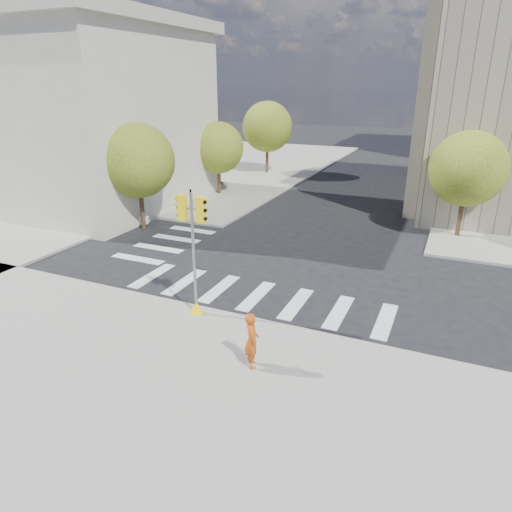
{
  "coord_description": "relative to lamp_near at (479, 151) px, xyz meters",
  "views": [
    {
      "loc": [
        7.06,
        -18.11,
        8.57
      ],
      "look_at": [
        0.16,
        -2.63,
        2.1
      ],
      "focal_mm": 32.0,
      "sensor_mm": 36.0,
      "label": 1
    }
  ],
  "objects": [
    {
      "name": "ground",
      "position": [
        -8.0,
        -14.0,
        -4.58
      ],
      "size": [
        160.0,
        160.0,
        0.0
      ],
      "primitive_type": "plane",
      "color": "black",
      "rests_on": "ground"
    },
    {
      "name": "sidewalk_near",
      "position": [
        -8.0,
        -25.0,
        -4.5
      ],
      "size": [
        30.0,
        14.0,
        0.15
      ],
      "primitive_type": "cube",
      "color": "gray",
      "rests_on": "ground"
    },
    {
      "name": "sidewalk_far_left",
      "position": [
        -28.0,
        12.0,
        -4.5
      ],
      "size": [
        28.0,
        40.0,
        0.15
      ],
      "primitive_type": "cube",
      "color": "gray",
      "rests_on": "ground"
    },
    {
      "name": "classical_building",
      "position": [
        -28.0,
        -6.0,
        1.86
      ],
      "size": [
        19.0,
        15.0,
        12.7
      ],
      "color": "beige",
      "rests_on": "ground"
    },
    {
      "name": "tree_lw_near",
      "position": [
        -18.5,
        -10.0,
        -0.38
      ],
      "size": [
        4.4,
        4.4,
        6.41
      ],
      "color": "#382616",
      "rests_on": "ground"
    },
    {
      "name": "tree_lw_mid",
      "position": [
        -18.5,
        0.0,
        -0.82
      ],
      "size": [
        4.0,
        4.0,
        5.77
      ],
      "color": "#382616",
      "rests_on": "ground"
    },
    {
      "name": "tree_lw_far",
      "position": [
        -18.5,
        10.0,
        -0.04
      ],
      "size": [
        4.8,
        4.8,
        6.95
      ],
      "color": "#382616",
      "rests_on": "ground"
    },
    {
      "name": "tree_re_near",
      "position": [
        -0.5,
        -4.0,
        -0.53
      ],
      "size": [
        4.2,
        4.2,
        6.16
      ],
      "color": "#382616",
      "rests_on": "ground"
    },
    {
      "name": "tree_re_mid",
      "position": [
        -0.5,
        8.0,
        -0.23
      ],
      "size": [
        4.6,
        4.6,
        6.66
      ],
      "color": "#382616",
      "rests_on": "ground"
    },
    {
      "name": "tree_re_far",
      "position": [
        -0.5,
        20.0,
        -0.71
      ],
      "size": [
        4.0,
        4.0,
        5.88
      ],
      "color": "#382616",
      "rests_on": "ground"
    },
    {
      "name": "lamp_near",
      "position": [
        0.0,
        0.0,
        0.0
      ],
      "size": [
        0.35,
        0.18,
        8.11
      ],
      "color": "black",
      "rests_on": "sidewalk_far_right"
    },
    {
      "name": "lamp_far",
      "position": [
        0.0,
        14.0,
        0.0
      ],
      "size": [
        0.35,
        0.18,
        8.11
      ],
      "color": "black",
      "rests_on": "sidewalk_far_right"
    },
    {
      "name": "traffic_signal",
      "position": [
        -9.49,
        -18.6,
        -2.34
      ],
      "size": [
        1.07,
        0.56,
        4.9
      ],
      "rotation": [
        0.0,
        0.0,
        0.03
      ],
      "color": "yellow",
      "rests_on": "sidewalk_near"
    },
    {
      "name": "photographer",
      "position": [
        -6.07,
        -20.93,
        -3.5
      ],
      "size": [
        0.75,
        0.81,
        1.85
      ],
      "primitive_type": "imported",
      "rotation": [
        0.0,
        0.0,
        2.17
      ],
      "color": "#C44B12",
      "rests_on": "sidewalk_near"
    },
    {
      "name": "planter_wall",
      "position": [
        -21.32,
        -10.55,
        -4.18
      ],
      "size": [
        5.71,
        2.63,
        0.5
      ],
      "primitive_type": "cube",
      "rotation": [
        0.0,
        0.0,
        0.39
      ],
      "color": "silver",
      "rests_on": "sidewalk_left_near"
    }
  ]
}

